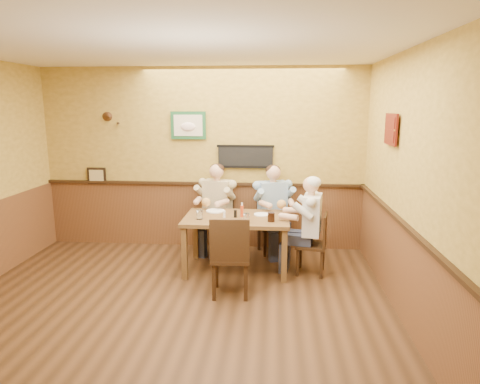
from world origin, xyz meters
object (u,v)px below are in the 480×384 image
Objects in this scene: salt_shaker at (224,214)px; diner_white_elder at (312,231)px; water_glass_mid at (246,218)px; dining_table at (237,223)px; hot_sauce_bottle at (242,211)px; chair_right_end at (311,244)px; diner_blue_polo at (272,214)px; pepper_shaker at (235,214)px; chair_back_right at (272,226)px; water_glass_left at (199,215)px; chair_near_side at (231,255)px; chair_back_left at (218,224)px; diner_tan_shirt at (218,212)px; cola_tumbler at (271,217)px.

diner_white_elder is at bearing 0.41° from salt_shaker.
dining_table is at bearing 118.01° from water_glass_mid.
diner_white_elder is 0.96m from hot_sauce_bottle.
chair_right_end is 0.97m from diner_blue_polo.
pepper_shaker is (-0.09, -0.04, -0.04)m from hot_sauce_bottle.
pepper_shaker is (-1.02, 0.01, 0.21)m from diner_white_elder.
chair_right_end is 0.68× the size of diner_blue_polo.
diner_blue_polo reaches higher than dining_table.
pepper_shaker is (0.15, 0.02, 0.00)m from salt_shaker.
pepper_shaker is at bearing 123.81° from water_glass_mid.
chair_right_end is 6.77× the size of water_glass_mid.
chair_right_end is (0.53, -0.78, -0.01)m from chair_back_right.
chair_back_right is 6.97× the size of water_glass_mid.
chair_back_right is at bearing 57.17° from dining_table.
diner_blue_polo is (-0.53, 0.78, 0.19)m from chair_right_end.
hot_sauce_bottle is (0.55, 0.17, 0.02)m from water_glass_left.
water_glass_mid reaches higher than salt_shaker.
hot_sauce_bottle is at bearing 13.78° from salt_shaker.
water_glass_mid is 1.35× the size of salt_shaker.
salt_shaker is (-0.63, -0.79, 0.37)m from chair_back_right.
dining_table is 8.07× the size of hot_sauce_bottle.
chair_near_side is 0.61m from water_glass_mid.
diner_blue_polo is 9.95× the size of water_glass_mid.
chair_near_side is (0.36, -1.55, 0.06)m from chair_back_left.
chair_near_side is at bearing -77.59° from salt_shaker.
salt_shaker is (0.20, -0.83, 0.18)m from diner_tan_shirt.
diner_white_elder reaches higher than cola_tumbler.
water_glass_left is 1.02× the size of water_glass_mid.
hot_sauce_bottle is 1.75× the size of pepper_shaker.
chair_near_side is at bearing -125.73° from chair_back_right.
chair_near_side is 0.84m from water_glass_left.
hot_sauce_bottle is at bearing -136.99° from chair_back_right.
pepper_shaker is (-0.49, -0.77, 0.37)m from chair_back_right.
chair_near_side is at bearing -43.63° from diner_white_elder.
diner_blue_polo reaches higher than chair_near_side.
diner_blue_polo is 1.03m from salt_shaker.
cola_tumbler is at bearing -27.58° from hot_sauce_bottle.
chair_back_left is 0.97m from hot_sauce_bottle.
diner_white_elder reaches higher than chair_right_end.
chair_right_end is at bearing -74.38° from diner_blue_polo.
chair_back_right is 0.70× the size of diner_tan_shirt.
chair_back_left is 0.72× the size of diner_white_elder.
chair_right_end is at bearing -15.23° from diner_tan_shirt.
chair_back_left is 0.70× the size of diner_blue_polo.
cola_tumbler reaches higher than chair_back_left.
chair_right_end is 1.09m from pepper_shaker.
chair_near_side is 0.82× the size of diner_white_elder.
diner_blue_polo is at bearing 89.56° from cola_tumbler.
water_glass_left reaches higher than chair_right_end.
chair_back_right is at bearing -135.81° from chair_right_end.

